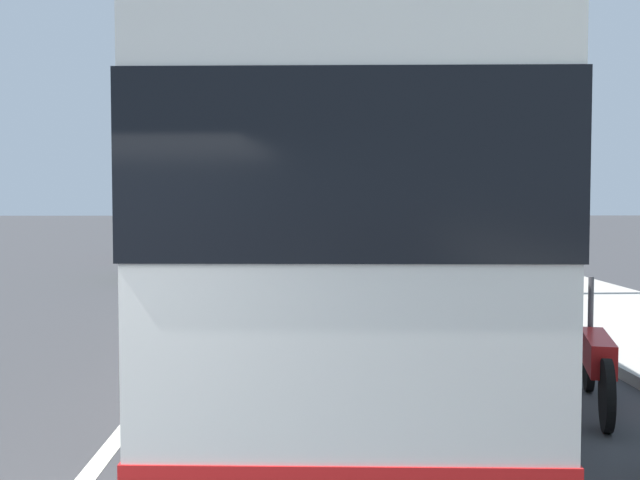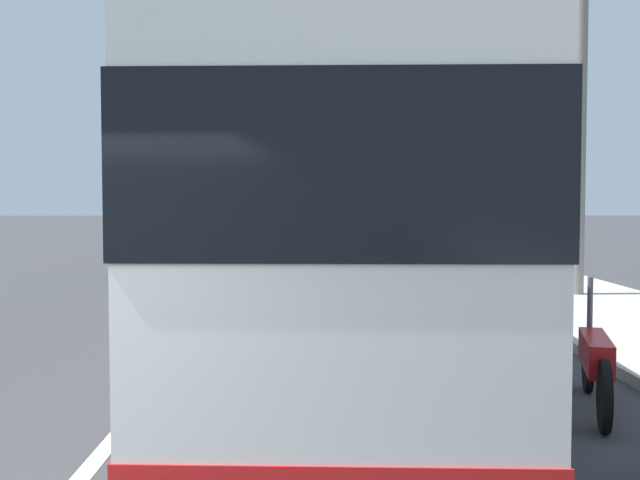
# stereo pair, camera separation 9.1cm
# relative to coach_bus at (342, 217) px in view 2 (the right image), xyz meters

# --- Properties ---
(lane_divider_line) EXTENTS (110.00, 0.16, 0.01)m
(lane_divider_line) POSITION_rel_coach_bus_xyz_m (2.29, 2.16, -1.90)
(lane_divider_line) COLOR silver
(lane_divider_line) RESTS_ON ground
(coach_bus) EXTENTS (12.28, 3.03, 3.36)m
(coach_bus) POSITION_rel_coach_bus_xyz_m (0.00, 0.00, 0.00)
(coach_bus) COLOR silver
(coach_bus) RESTS_ON ground
(motorcycle_by_tree) EXTENTS (2.17, 0.65, 1.28)m
(motorcycle_by_tree) POSITION_rel_coach_bus_xyz_m (-2.52, -2.46, -1.42)
(motorcycle_by_tree) COLOR black
(motorcycle_by_tree) RESTS_ON ground
(car_oncoming) EXTENTS (4.19, 1.89, 1.43)m
(car_oncoming) POSITION_rel_coach_bus_xyz_m (11.20, 4.02, -1.21)
(car_oncoming) COLOR #2D7238
(car_oncoming) RESTS_ON ground
(car_far_distant) EXTENTS (4.47, 2.11, 1.58)m
(car_far_distant) POSITION_rel_coach_bus_xyz_m (18.07, 4.51, -1.17)
(car_far_distant) COLOR red
(car_far_distant) RESTS_ON ground
(utility_pole) EXTENTS (0.30, 0.30, 6.31)m
(utility_pole) POSITION_rel_coach_bus_xyz_m (5.93, -5.23, 1.25)
(utility_pole) COLOR slate
(utility_pole) RESTS_ON ground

